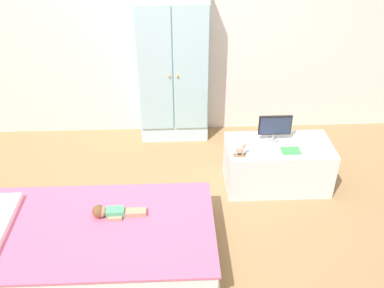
# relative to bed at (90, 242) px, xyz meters

# --- Properties ---
(ground_plane) EXTENTS (10.00, 10.00, 0.02)m
(ground_plane) POSITION_rel_bed_xyz_m (0.44, 0.29, -0.15)
(ground_plane) COLOR #99754C
(back_wall) EXTENTS (6.40, 0.05, 2.70)m
(back_wall) POSITION_rel_bed_xyz_m (0.44, 1.87, 1.21)
(back_wall) COLOR silver
(back_wall) RESTS_ON ground_plane
(bed) EXTENTS (1.82, 0.97, 0.29)m
(bed) POSITION_rel_bed_xyz_m (0.00, 0.00, 0.00)
(bed) COLOR beige
(bed) RESTS_ON ground_plane
(doll) EXTENTS (0.39, 0.14, 0.10)m
(doll) POSITION_rel_bed_xyz_m (0.14, 0.12, 0.18)
(doll) COLOR #4CA375
(doll) RESTS_ON bed
(wardrobe) EXTENTS (0.69, 0.31, 1.53)m
(wardrobe) POSITION_rel_bed_xyz_m (0.63, 1.68, 0.63)
(wardrobe) COLOR silver
(wardrobe) RESTS_ON ground_plane
(tv_stand) EXTENTS (0.91, 0.47, 0.43)m
(tv_stand) POSITION_rel_bed_xyz_m (1.54, 0.80, 0.07)
(tv_stand) COLOR silver
(tv_stand) RESTS_ON ground_plane
(tv_monitor) EXTENTS (0.28, 0.10, 0.24)m
(tv_monitor) POSITION_rel_bed_xyz_m (1.50, 0.88, 0.42)
(tv_monitor) COLOR #99999E
(tv_monitor) RESTS_ON tv_stand
(rocking_horse_toy) EXTENTS (0.11, 0.04, 0.13)m
(rocking_horse_toy) POSITION_rel_bed_xyz_m (1.18, 0.65, 0.35)
(rocking_horse_toy) COLOR #8E6642
(rocking_horse_toy) RESTS_ON tv_stand
(book_green) EXTENTS (0.16, 0.11, 0.01)m
(book_green) POSITION_rel_bed_xyz_m (1.61, 0.69, 0.29)
(book_green) COLOR #429E51
(book_green) RESTS_ON tv_stand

